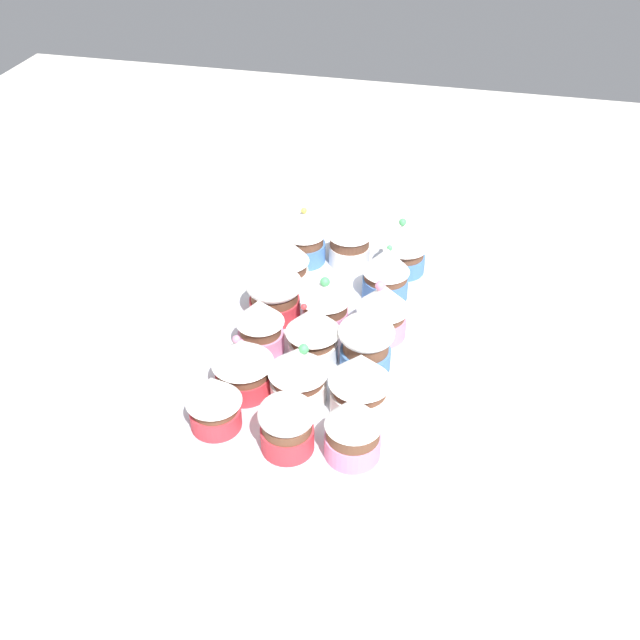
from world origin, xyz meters
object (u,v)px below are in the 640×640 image
object	(u,v)px
cupcake_14	(366,343)
cupcake_4	(243,364)
cupcake_3	(260,325)
cupcake_15	(360,381)
cupcake_5	(214,401)
baking_tray	(320,344)
cupcake_8	(309,332)
cupcake_9	(301,373)
cupcake_1	(286,263)
cupcake_10	(287,424)
cupcake_7	(327,302)
cupcake_11	(405,246)
cupcake_2	(274,293)
cupcake_0	(304,235)
cupcake_13	(383,309)
cupcake_12	(386,272)
napkin	(158,555)
cupcake_6	(347,237)
cupcake_16	(353,426)

from	to	relation	value
cupcake_14	cupcake_4	bearing A→B (deg)	-60.84
cupcake_3	cupcake_15	size ratio (longest dim) A/B	0.95
cupcake_4	cupcake_5	world-z (taller)	cupcake_4
baking_tray	cupcake_8	distance (cm)	5.56
cupcake_9	cupcake_14	bearing A→B (deg)	139.08
cupcake_1	cupcake_10	size ratio (longest dim) A/B	1.22
cupcake_7	cupcake_15	world-z (taller)	cupcake_15
cupcake_11	cupcake_15	distance (cm)	26.98
baking_tray	cupcake_3	size ratio (longest dim) A/B	6.42
cupcake_8	cupcake_14	xyz separation A→B (cm)	(-0.04, 6.42, -0.41)
cupcake_2	cupcake_9	size ratio (longest dim) A/B	0.94
cupcake_0	cupcake_2	bearing A→B (deg)	-2.22
cupcake_7	cupcake_13	xyz separation A→B (cm)	(-0.05, 6.59, 0.13)
cupcake_2	cupcake_12	bearing A→B (deg)	119.78
cupcake_8	cupcake_9	size ratio (longest dim) A/B	1.03
cupcake_10	napkin	world-z (taller)	cupcake_10
cupcake_0	cupcake_13	size ratio (longest dim) A/B	1.10
cupcake_1	cupcake_6	xyz separation A→B (cm)	(-7.73, 6.20, -0.02)
baking_tray	cupcake_1	bearing A→B (deg)	-144.83
cupcake_7	cupcake_15	xyz separation A→B (cm)	(12.86, 6.37, 0.32)
cupcake_7	cupcake_16	xyz separation A→B (cm)	(19.11, 6.90, 0.21)
cupcake_2	napkin	distance (cm)	34.72
cupcake_7	cupcake_3	bearing A→B (deg)	-46.86
cupcake_7	cupcake_6	bearing A→B (deg)	-177.49
cupcake_11	cupcake_6	bearing A→B (deg)	-91.86
cupcake_9	cupcake_10	distance (cm)	7.12
cupcake_10	cupcake_12	bearing A→B (deg)	169.29
cupcake_13	cupcake_3	bearing A→B (deg)	-65.09
cupcake_2	cupcake_9	distance (cm)	14.96
cupcake_4	cupcake_16	world-z (taller)	cupcake_16
cupcake_6	cupcake_3	bearing A→B (deg)	-15.77
cupcake_1	cupcake_9	distance (cm)	20.48
cupcake_5	cupcake_6	xyz separation A→B (cm)	(-32.87, 6.76, 0.47)
cupcake_13	cupcake_6	bearing A→B (deg)	-153.25
cupcake_1	cupcake_8	world-z (taller)	cupcake_1
cupcake_0	cupcake_6	world-z (taller)	cupcake_0
cupcake_6	cupcake_14	world-z (taller)	cupcake_6
cupcake_5	cupcake_6	world-z (taller)	cupcake_6
cupcake_1	cupcake_4	world-z (taller)	cupcake_1
cupcake_3	cupcake_14	distance (cm)	12.14
cupcake_5	cupcake_8	world-z (taller)	cupcake_8
napkin	cupcake_5	bearing A→B (deg)	179.76
cupcake_3	cupcake_12	xyz separation A→B (cm)	(-13.76, 12.09, -0.03)
cupcake_9	cupcake_16	distance (cm)	9.41
baking_tray	cupcake_15	world-z (taller)	cupcake_15
cupcake_3	cupcake_10	size ratio (longest dim) A/B	1.14
baking_tray	cupcake_13	bearing A→B (deg)	112.39
cupcake_2	baking_tray	bearing A→B (deg)	61.89
baking_tray	cupcake_16	xyz separation A→B (cm)	(16.35, 7.11, 4.38)
cupcake_1	cupcake_11	xyz separation A→B (cm)	(-7.47, 13.98, -0.03)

